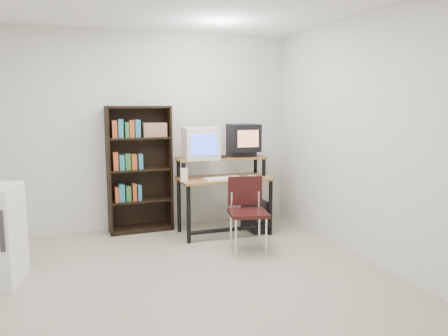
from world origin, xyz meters
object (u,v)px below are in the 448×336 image
object	(u,v)px
crt_monitor	(201,143)
bookshelf	(139,167)
pc_tower	(254,215)
computer_desk	(224,181)
crt_tv	(243,138)
school_chair	(247,206)

from	to	relation	value
crt_monitor	bookshelf	world-z (taller)	bookshelf
crt_monitor	pc_tower	xyz separation A→B (m)	(0.70, -0.12, -0.96)
computer_desk	crt_tv	world-z (taller)	crt_tv
crt_monitor	crt_tv	bearing A→B (deg)	5.09
school_chair	computer_desk	bearing A→B (deg)	103.33
crt_tv	bookshelf	bearing A→B (deg)	167.71
crt_monitor	school_chair	xyz separation A→B (m)	(0.30, -0.82, -0.65)
computer_desk	crt_monitor	bearing A→B (deg)	159.42
bookshelf	school_chair	bearing A→B (deg)	-50.90
pc_tower	bookshelf	size ratio (longest dim) A/B	0.27
computer_desk	bookshelf	size ratio (longest dim) A/B	0.71
crt_monitor	bookshelf	xyz separation A→B (m)	(-0.73, 0.37, -0.32)
bookshelf	computer_desk	bearing A→B (deg)	-27.26
computer_desk	school_chair	world-z (taller)	computer_desk
computer_desk	school_chair	size ratio (longest dim) A/B	1.38
school_chair	bookshelf	xyz separation A→B (m)	(-1.03, 1.19, 0.33)
crt_monitor	pc_tower	world-z (taller)	crt_monitor
crt_tv	bookshelf	world-z (taller)	bookshelf
crt_monitor	bookshelf	size ratio (longest dim) A/B	0.28
bookshelf	crt_tv	bearing A→B (deg)	-17.13
crt_tv	crt_monitor	bearing A→B (deg)	-175.93
school_chair	pc_tower	bearing A→B (deg)	71.33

